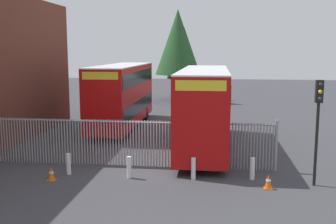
{
  "coord_description": "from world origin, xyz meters",
  "views": [
    {
      "loc": [
        2.66,
        -18.14,
        5.47
      ],
      "look_at": [
        0.0,
        4.0,
        2.0
      ],
      "focal_mm": 42.86,
      "sensor_mm": 36.0,
      "label": 1
    }
  ],
  "objects_px": {
    "bollard_near_right": "(193,169)",
    "traffic_light_kerbside": "(318,113)",
    "traffic_cone_by_gate": "(51,174)",
    "bollard_center_front": "(129,167)",
    "bollard_near_left": "(69,164)",
    "double_decker_bus_near_gate": "(204,105)",
    "bollard_far_right": "(252,169)",
    "traffic_cone_mid_forecourt": "(268,182)",
    "double_decker_bus_behind_fence_left": "(122,93)"
  },
  "relations": [
    {
      "from": "bollard_center_front",
      "to": "traffic_cone_by_gate",
      "type": "bearing_deg",
      "value": -167.37
    },
    {
      "from": "bollard_far_right",
      "to": "traffic_light_kerbside",
      "type": "height_order",
      "value": "traffic_light_kerbside"
    },
    {
      "from": "bollard_near_left",
      "to": "bollard_near_right",
      "type": "xyz_separation_m",
      "value": [
        5.53,
        -0.04,
        0.0
      ]
    },
    {
      "from": "double_decker_bus_near_gate",
      "to": "bollard_near_left",
      "type": "distance_m",
      "value": 8.22
    },
    {
      "from": "double_decker_bus_behind_fence_left",
      "to": "traffic_light_kerbside",
      "type": "bearing_deg",
      "value": -46.99
    },
    {
      "from": "traffic_cone_mid_forecourt",
      "to": "bollard_near_right",
      "type": "bearing_deg",
      "value": 164.79
    },
    {
      "from": "traffic_light_kerbside",
      "to": "bollard_near_left",
      "type": "bearing_deg",
      "value": 178.78
    },
    {
      "from": "double_decker_bus_behind_fence_left",
      "to": "traffic_light_kerbside",
      "type": "relative_size",
      "value": 2.51
    },
    {
      "from": "double_decker_bus_near_gate",
      "to": "traffic_light_kerbside",
      "type": "relative_size",
      "value": 2.51
    },
    {
      "from": "bollard_near_left",
      "to": "traffic_cone_by_gate",
      "type": "distance_m",
      "value": 1.02
    },
    {
      "from": "double_decker_bus_behind_fence_left",
      "to": "bollard_center_front",
      "type": "distance_m",
      "value": 11.91
    },
    {
      "from": "double_decker_bus_near_gate",
      "to": "traffic_cone_by_gate",
      "type": "bearing_deg",
      "value": -134.05
    },
    {
      "from": "double_decker_bus_near_gate",
      "to": "traffic_cone_by_gate",
      "type": "height_order",
      "value": "double_decker_bus_near_gate"
    },
    {
      "from": "double_decker_bus_behind_fence_left",
      "to": "bollard_far_right",
      "type": "distance_m",
      "value": 13.8
    },
    {
      "from": "double_decker_bus_behind_fence_left",
      "to": "bollard_near_right",
      "type": "distance_m",
      "value": 12.74
    },
    {
      "from": "bollard_near_right",
      "to": "traffic_light_kerbside",
      "type": "xyz_separation_m",
      "value": [
        4.93,
        -0.18,
        2.51
      ]
    },
    {
      "from": "double_decker_bus_behind_fence_left",
      "to": "bollard_near_left",
      "type": "relative_size",
      "value": 11.38
    },
    {
      "from": "traffic_cone_by_gate",
      "to": "bollard_near_right",
      "type": "bearing_deg",
      "value": 8.31
    },
    {
      "from": "bollard_far_right",
      "to": "traffic_cone_by_gate",
      "type": "relative_size",
      "value": 1.61
    },
    {
      "from": "double_decker_bus_behind_fence_left",
      "to": "traffic_cone_mid_forecourt",
      "type": "xyz_separation_m",
      "value": [
        8.73,
        -12.04,
        -2.13
      ]
    },
    {
      "from": "bollard_near_right",
      "to": "bollard_far_right",
      "type": "distance_m",
      "value": 2.51
    },
    {
      "from": "traffic_cone_by_gate",
      "to": "traffic_light_kerbside",
      "type": "bearing_deg",
      "value": 3.6
    },
    {
      "from": "bollard_near_left",
      "to": "bollard_center_front",
      "type": "bearing_deg",
      "value": -3.98
    },
    {
      "from": "double_decker_bus_behind_fence_left",
      "to": "traffic_light_kerbside",
      "type": "distance_m",
      "value": 15.61
    },
    {
      "from": "traffic_cone_by_gate",
      "to": "traffic_light_kerbside",
      "type": "relative_size",
      "value": 0.14
    },
    {
      "from": "double_decker_bus_behind_fence_left",
      "to": "traffic_cone_mid_forecourt",
      "type": "bearing_deg",
      "value": -54.07
    },
    {
      "from": "double_decker_bus_behind_fence_left",
      "to": "bollard_near_left",
      "type": "distance_m",
      "value": 11.35
    },
    {
      "from": "traffic_cone_by_gate",
      "to": "traffic_cone_mid_forecourt",
      "type": "relative_size",
      "value": 1.0
    },
    {
      "from": "traffic_cone_by_gate",
      "to": "bollard_near_left",
      "type": "bearing_deg",
      "value": 65.33
    },
    {
      "from": "bollard_center_front",
      "to": "traffic_cone_mid_forecourt",
      "type": "bearing_deg",
      "value": -6.59
    },
    {
      "from": "traffic_cone_by_gate",
      "to": "bollard_far_right",
      "type": "bearing_deg",
      "value": 7.82
    },
    {
      "from": "bollard_near_right",
      "to": "double_decker_bus_behind_fence_left",
      "type": "bearing_deg",
      "value": 116.96
    },
    {
      "from": "double_decker_bus_near_gate",
      "to": "bollard_near_right",
      "type": "distance_m",
      "value": 5.88
    },
    {
      "from": "bollard_near_left",
      "to": "traffic_cone_mid_forecourt",
      "type": "height_order",
      "value": "bollard_near_left"
    },
    {
      "from": "double_decker_bus_behind_fence_left",
      "to": "traffic_light_kerbside",
      "type": "xyz_separation_m",
      "value": [
        10.64,
        -11.4,
        0.56
      ]
    },
    {
      "from": "double_decker_bus_near_gate",
      "to": "bollard_far_right",
      "type": "distance_m",
      "value": 6.03
    },
    {
      "from": "bollard_near_right",
      "to": "bollard_far_right",
      "type": "relative_size",
      "value": 1.0
    },
    {
      "from": "bollard_center_front",
      "to": "bollard_near_left",
      "type": "bearing_deg",
      "value": 176.02
    },
    {
      "from": "double_decker_bus_behind_fence_left",
      "to": "bollard_near_right",
      "type": "height_order",
      "value": "double_decker_bus_behind_fence_left"
    },
    {
      "from": "double_decker_bus_behind_fence_left",
      "to": "traffic_light_kerbside",
      "type": "height_order",
      "value": "double_decker_bus_behind_fence_left"
    },
    {
      "from": "bollard_far_right",
      "to": "traffic_cone_mid_forecourt",
      "type": "xyz_separation_m",
      "value": [
        0.53,
        -1.11,
        -0.19
      ]
    },
    {
      "from": "double_decker_bus_behind_fence_left",
      "to": "traffic_cone_by_gate",
      "type": "bearing_deg",
      "value": -91.13
    },
    {
      "from": "traffic_cone_mid_forecourt",
      "to": "traffic_cone_by_gate",
      "type": "bearing_deg",
      "value": -179.7
    },
    {
      "from": "bollard_near_right",
      "to": "traffic_cone_mid_forecourt",
      "type": "distance_m",
      "value": 3.14
    },
    {
      "from": "bollard_near_right",
      "to": "traffic_cone_by_gate",
      "type": "height_order",
      "value": "bollard_near_right"
    },
    {
      "from": "traffic_cone_by_gate",
      "to": "bollard_center_front",
      "type": "bearing_deg",
      "value": 12.63
    },
    {
      "from": "traffic_cone_mid_forecourt",
      "to": "traffic_light_kerbside",
      "type": "distance_m",
      "value": 3.37
    },
    {
      "from": "double_decker_bus_near_gate",
      "to": "bollard_center_front",
      "type": "distance_m",
      "value": 6.74
    },
    {
      "from": "double_decker_bus_near_gate",
      "to": "bollard_near_right",
      "type": "height_order",
      "value": "double_decker_bus_near_gate"
    },
    {
      "from": "bollard_center_front",
      "to": "traffic_light_kerbside",
      "type": "distance_m",
      "value": 8.09
    }
  ]
}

